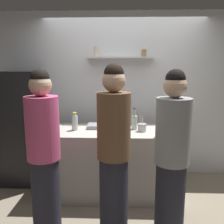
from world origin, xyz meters
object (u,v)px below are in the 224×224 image
object	(u,v)px
baking_pan	(100,126)
wine_bottle_pale_glass	(134,122)
wine_bottle_amber_glass	(162,127)
person_brown_jacket	(114,153)
wine_bottle_dark_glass	(115,123)
utensil_holder	(142,127)
water_bottle_plastic	(75,122)
person_grey_hoodie	(172,158)
refrigerator	(23,127)
person_pink_top	(44,154)

from	to	relation	value
baking_pan	wine_bottle_pale_glass	distance (m)	0.49
wine_bottle_amber_glass	person_brown_jacket	size ratio (longest dim) A/B	0.18
wine_bottle_dark_glass	person_brown_jacket	distance (m)	0.74
baking_pan	wine_bottle_dark_glass	size ratio (longest dim) A/B	1.07
utensil_holder	water_bottle_plastic	size ratio (longest dim) A/B	0.88
utensil_holder	person_grey_hoodie	size ratio (longest dim) A/B	0.12
person_grey_hoodie	person_brown_jacket	xyz separation A→B (m)	(-0.58, 0.06, 0.03)
wine_bottle_pale_glass	person_brown_jacket	size ratio (longest dim) A/B	0.17
refrigerator	person_grey_hoodie	distance (m)	2.36
person_brown_jacket	person_pink_top	distance (m)	0.73
water_bottle_plastic	person_pink_top	size ratio (longest dim) A/B	0.14
baking_pan	utensil_holder	size ratio (longest dim) A/B	1.58
wine_bottle_dark_glass	utensil_holder	bearing A→B (deg)	9.89
refrigerator	utensil_holder	xyz separation A→B (m)	(1.77, -0.42, 0.12)
refrigerator	water_bottle_plastic	world-z (taller)	refrigerator
person_brown_jacket	water_bottle_plastic	bearing A→B (deg)	-30.93
wine_bottle_amber_glass	person_grey_hoodie	world-z (taller)	person_grey_hoodie
refrigerator	wine_bottle_pale_glass	distance (m)	1.72
baking_pan	utensil_holder	distance (m)	0.60
baking_pan	water_bottle_plastic	size ratio (longest dim) A/B	1.39
wine_bottle_amber_glass	person_grey_hoodie	distance (m)	0.64
person_brown_jacket	refrigerator	bearing A→B (deg)	-15.11
wine_bottle_dark_glass	wine_bottle_amber_glass	world-z (taller)	wine_bottle_amber_glass
refrigerator	person_brown_jacket	size ratio (longest dim) A/B	0.94
person_brown_jacket	wine_bottle_amber_glass	bearing A→B (deg)	-111.18
person_pink_top	person_brown_jacket	bearing A→B (deg)	-122.15
baking_pan	person_grey_hoodie	distance (m)	1.29
wine_bottle_amber_glass	person_pink_top	world-z (taller)	person_pink_top
water_bottle_plastic	person_pink_top	xyz separation A→B (m)	(-0.18, -0.81, -0.15)
water_bottle_plastic	person_brown_jacket	size ratio (longest dim) A/B	0.14
refrigerator	water_bottle_plastic	xyz separation A→B (m)	(0.87, -0.39, 0.18)
utensil_holder	wine_bottle_pale_glass	world-z (taller)	wine_bottle_pale_glass
wine_bottle_pale_glass	refrigerator	bearing A→B (deg)	169.43
baking_pan	wine_bottle_amber_glass	bearing A→B (deg)	-26.18
refrigerator	person_grey_hoodie	bearing A→B (deg)	-32.18
baking_pan	wine_bottle_amber_glass	distance (m)	0.90
utensil_holder	wine_bottle_amber_glass	xyz separation A→B (m)	(0.23, -0.23, 0.07)
person_brown_jacket	utensil_holder	bearing A→B (deg)	-89.00
wine_bottle_pale_glass	person_pink_top	distance (m)	1.33
baking_pan	wine_bottle_pale_glass	world-z (taller)	wine_bottle_pale_glass
person_grey_hoodie	wine_bottle_dark_glass	bearing A→B (deg)	-134.61
utensil_holder	person_grey_hoodie	world-z (taller)	person_grey_hoodie
wine_bottle_dark_glass	person_pink_top	bearing A→B (deg)	-135.20
person_grey_hoodie	refrigerator	bearing A→B (deg)	-113.44
wine_bottle_dark_glass	wine_bottle_pale_glass	xyz separation A→B (m)	(0.26, 0.17, -0.02)
refrigerator	person_brown_jacket	xyz separation A→B (m)	(1.42, -1.20, 0.05)
person_grey_hoodie	person_brown_jacket	bearing A→B (deg)	-86.98
water_bottle_plastic	person_grey_hoodie	distance (m)	1.43
refrigerator	wine_bottle_amber_glass	size ratio (longest dim) A/B	5.25
person_pink_top	utensil_holder	bearing A→B (deg)	-85.71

